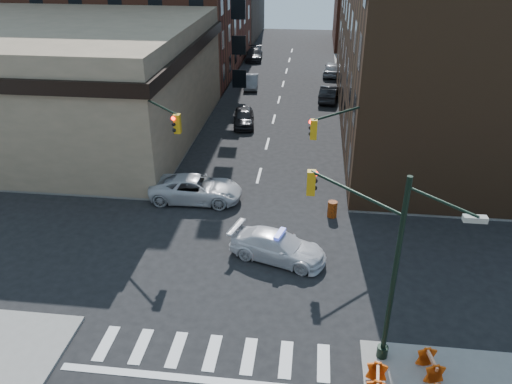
% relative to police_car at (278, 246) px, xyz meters
% --- Properties ---
extents(ground, '(140.00, 140.00, 0.00)m').
position_rel_police_car_xyz_m(ground, '(-2.10, -0.16, -0.74)').
color(ground, black).
rests_on(ground, ground).
extents(sidewalk_nw, '(34.00, 54.50, 0.15)m').
position_rel_police_car_xyz_m(sidewalk_nw, '(-25.10, 32.59, -0.67)').
color(sidewalk_nw, gray).
rests_on(sidewalk_nw, ground).
extents(sidewalk_ne, '(34.00, 54.50, 0.15)m').
position_rel_police_car_xyz_m(sidewalk_ne, '(20.90, 32.59, -0.67)').
color(sidewalk_ne, gray).
rests_on(sidewalk_ne, ground).
extents(bank_building, '(22.00, 22.00, 9.00)m').
position_rel_police_car_xyz_m(bank_building, '(-19.10, 16.34, 3.76)').
color(bank_building, '#9B8265').
rests_on(bank_building, ground).
extents(commercial_row_ne, '(14.00, 34.00, 14.00)m').
position_rel_police_car_xyz_m(commercial_row_ne, '(10.90, 22.34, 6.26)').
color(commercial_row_ne, '#482F1D').
rests_on(commercial_row_ne, ground).
extents(filler_ne, '(16.00, 16.00, 12.00)m').
position_rel_police_car_xyz_m(filler_ne, '(11.90, 57.84, 5.26)').
color(filler_ne, '#5D2D1D').
rests_on(filler_ne, ground).
extents(signal_pole_se, '(5.40, 5.27, 8.00)m').
position_rel_police_car_xyz_m(signal_pole_se, '(3.94, -5.68, 3.87)').
color(signal_pole_se, black).
rests_on(signal_pole_se, sidewalk_se).
extents(signal_pole_nw, '(3.58, 3.67, 8.00)m').
position_rel_police_car_xyz_m(signal_pole_nw, '(-7.95, 5.18, 3.60)').
color(signal_pole_nw, black).
rests_on(signal_pole_nw, sidewalk_nw).
extents(signal_pole_ne, '(3.67, 3.58, 8.00)m').
position_rel_police_car_xyz_m(signal_pole_ne, '(3.73, 5.19, 3.60)').
color(signal_pole_ne, black).
rests_on(signal_pole_ne, sidewalk_ne).
extents(tree_ne_near, '(3.00, 3.00, 4.85)m').
position_rel_police_car_xyz_m(tree_ne_near, '(5.40, 25.84, 2.75)').
color(tree_ne_near, black).
rests_on(tree_ne_near, sidewalk_ne).
extents(tree_ne_far, '(3.00, 3.00, 4.85)m').
position_rel_police_car_xyz_m(tree_ne_far, '(5.40, 33.84, 2.75)').
color(tree_ne_far, black).
rests_on(tree_ne_far, sidewalk_ne).
extents(police_car, '(5.49, 3.46, 1.48)m').
position_rel_police_car_xyz_m(police_car, '(0.00, 0.00, 0.00)').
color(police_car, silver).
rests_on(police_car, ground).
extents(pickup, '(5.83, 2.75, 1.61)m').
position_rel_police_car_xyz_m(pickup, '(-5.65, 5.81, 0.06)').
color(pickup, silver).
rests_on(pickup, ground).
extents(parked_car_wnear, '(2.34, 4.62, 1.51)m').
position_rel_police_car_xyz_m(parked_car_wnear, '(-4.60, 19.93, 0.01)').
color(parked_car_wnear, black).
rests_on(parked_car_wnear, ground).
extents(parked_car_wfar, '(1.83, 4.35, 1.40)m').
position_rel_police_car_xyz_m(parked_car_wfar, '(-5.49, 31.95, -0.04)').
color(parked_car_wfar, gray).
rests_on(parked_car_wfar, ground).
extents(parked_car_wdeep, '(2.47, 5.35, 1.52)m').
position_rel_police_car_xyz_m(parked_car_wdeep, '(-6.80, 45.29, 0.02)').
color(parked_car_wdeep, black).
rests_on(parked_car_wdeep, ground).
extents(parked_car_enear, '(2.10, 4.87, 1.56)m').
position_rel_police_car_xyz_m(parked_car_enear, '(2.89, 28.14, 0.04)').
color(parked_car_enear, black).
rests_on(parked_car_enear, ground).
extents(parked_car_efar, '(2.37, 4.87, 1.60)m').
position_rel_police_car_xyz_m(parked_car_efar, '(3.40, 38.28, 0.06)').
color(parked_car_efar, '#97989F').
rests_on(parked_car_efar, ground).
extents(pedestrian_a, '(0.77, 0.72, 1.78)m').
position_rel_police_car_xyz_m(pedestrian_a, '(-9.14, 5.84, 0.30)').
color(pedestrian_a, black).
rests_on(pedestrian_a, sidewalk_nw).
extents(pedestrian_b, '(0.92, 0.79, 1.64)m').
position_rel_police_car_xyz_m(pedestrian_b, '(-12.42, 5.84, 0.23)').
color(pedestrian_b, black).
rests_on(pedestrian_b, sidewalk_nw).
extents(pedestrian_c, '(1.01, 1.03, 1.74)m').
position_rel_police_car_xyz_m(pedestrian_c, '(-15.10, 7.75, 0.28)').
color(pedestrian_c, black).
rests_on(pedestrian_c, sidewalk_nw).
extents(barrel_road, '(0.59, 0.59, 1.00)m').
position_rel_police_car_xyz_m(barrel_road, '(2.90, 4.72, -0.24)').
color(barrel_road, red).
rests_on(barrel_road, ground).
extents(barrel_bank, '(0.64, 0.64, 1.00)m').
position_rel_police_car_xyz_m(barrel_bank, '(-7.60, 6.83, -0.24)').
color(barrel_bank, '#E2400A').
rests_on(barrel_bank, ground).
extents(barricade_se_a, '(0.70, 1.22, 0.88)m').
position_rel_police_car_xyz_m(barricade_se_a, '(4.30, -8.16, -0.15)').
color(barricade_se_a, red).
rests_on(barricade_se_a, sidewalk_se).
extents(barricade_se_b, '(0.77, 1.22, 0.85)m').
position_rel_police_car_xyz_m(barricade_se_b, '(6.40, -7.16, -0.16)').
color(barricade_se_b, orange).
rests_on(barricade_se_b, sidewalk_se).
extents(barricade_nw_a, '(1.36, 0.79, 0.97)m').
position_rel_police_car_xyz_m(barricade_nw_a, '(-9.49, 7.84, -0.11)').
color(barricade_nw_a, orange).
rests_on(barricade_nw_a, sidewalk_nw).
extents(barricade_nw_b, '(1.36, 0.70, 1.01)m').
position_rel_police_car_xyz_m(barricade_nw_b, '(-12.72, 7.26, -0.09)').
color(barricade_nw_b, red).
rests_on(barricade_nw_b, sidewalk_nw).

